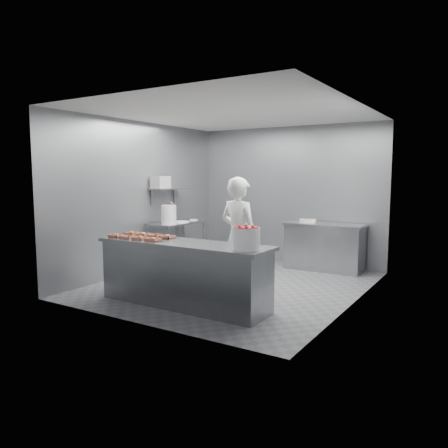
{
  "coord_description": "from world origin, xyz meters",
  "views": [
    {
      "loc": [
        3.65,
        -6.11,
        1.83
      ],
      "look_at": [
        -0.05,
        -0.2,
        1.04
      ],
      "focal_mm": 35.0,
      "sensor_mm": 36.0,
      "label": 1
    }
  ],
  "objects": [
    {
      "name": "bucket_lid",
      "position": [
        -1.51,
        0.55,
        0.91
      ],
      "size": [
        0.37,
        0.37,
        0.03
      ],
      "primitive_type": "cylinder",
      "rotation": [
        0.0,
        0.0,
        0.13
      ],
      "color": "white",
      "rests_on": "prep_table"
    },
    {
      "name": "glaze_bucket",
      "position": [
        -1.54,
        0.23,
        1.09
      ],
      "size": [
        0.3,
        0.28,
        0.43
      ],
      "color": "white",
      "rests_on": "prep_table"
    },
    {
      "name": "floor",
      "position": [
        0.0,
        0.0,
        0.0
      ],
      "size": [
        4.5,
        4.5,
        0.0
      ],
      "primitive_type": "plane",
      "color": "#4C4C51",
      "rests_on": "ground"
    },
    {
      "name": "ceiling",
      "position": [
        0.0,
        0.0,
        2.8
      ],
      "size": [
        4.5,
        4.5,
        0.0
      ],
      "primitive_type": "plane",
      "rotation": [
        3.14,
        0.0,
        0.0
      ],
      "color": "white",
      "rests_on": "wall_back"
    },
    {
      "name": "service_counter",
      "position": [
        0.0,
        -1.35,
        0.45
      ],
      "size": [
        2.6,
        0.7,
        0.9
      ],
      "color": "slate",
      "rests_on": "ground"
    },
    {
      "name": "wall_back",
      "position": [
        0.0,
        2.25,
        1.4
      ],
      "size": [
        4.0,
        0.04,
        2.8
      ],
      "primitive_type": "cube",
      "color": "slate",
      "rests_on": "ground"
    },
    {
      "name": "strawberry_tub",
      "position": [
        1.04,
        -1.43,
        1.05
      ],
      "size": [
        0.35,
        0.35,
        0.29
      ],
      "color": "white",
      "rests_on": "service_counter"
    },
    {
      "name": "wall_right",
      "position": [
        2.0,
        0.0,
        1.4
      ],
      "size": [
        0.04,
        4.5,
        2.8
      ],
      "primitive_type": "cube",
      "color": "slate",
      "rests_on": "ground"
    },
    {
      "name": "back_counter",
      "position": [
        0.9,
        1.9,
        0.45
      ],
      "size": [
        1.5,
        0.6,
        0.9
      ],
      "color": "slate",
      "rests_on": "ground"
    },
    {
      "name": "tray_3",
      "position": [
        -0.4,
        -1.51,
        0.92
      ],
      "size": [
        0.19,
        0.18,
        0.06
      ],
      "color": "tan",
      "rests_on": "service_counter"
    },
    {
      "name": "rag",
      "position": [
        -1.55,
        1.04,
        0.91
      ],
      "size": [
        0.18,
        0.16,
        0.02
      ],
      "primitive_type": "cube",
      "rotation": [
        0.0,
        0.0,
        0.38
      ],
      "color": "#CCB28C",
      "rests_on": "prep_table"
    },
    {
      "name": "worker",
      "position": [
        0.39,
        -0.48,
        0.9
      ],
      "size": [
        0.72,
        0.53,
        1.79
      ],
      "primitive_type": "imported",
      "rotation": [
        0.0,
        0.0,
        2.98
      ],
      "color": "white",
      "rests_on": "ground"
    },
    {
      "name": "appliance",
      "position": [
        -1.82,
        0.34,
        1.68
      ],
      "size": [
        0.29,
        0.32,
        0.23
      ],
      "primitive_type": "cube",
      "rotation": [
        0.0,
        0.0,
        -0.07
      ],
      "color": "gray",
      "rests_on": "wall_shelf"
    },
    {
      "name": "wall_left",
      "position": [
        -2.0,
        0.0,
        1.4
      ],
      "size": [
        0.04,
        4.5,
        2.8
      ],
      "primitive_type": "cube",
      "color": "slate",
      "rests_on": "ground"
    },
    {
      "name": "tray_7",
      "position": [
        -0.4,
        -1.19,
        0.92
      ],
      "size": [
        0.19,
        0.18,
        0.06
      ],
      "color": "tan",
      "rests_on": "service_counter"
    },
    {
      "name": "prep_table",
      "position": [
        -1.65,
        0.6,
        0.59
      ],
      "size": [
        0.6,
        1.2,
        0.9
      ],
      "color": "slate",
      "rests_on": "ground"
    },
    {
      "name": "tray_6",
      "position": [
        -0.64,
        -1.19,
        0.92
      ],
      "size": [
        0.19,
        0.18,
        0.04
      ],
      "color": "tan",
      "rests_on": "service_counter"
    },
    {
      "name": "paper_stack",
      "position": [
        0.56,
        1.9,
        0.93
      ],
      "size": [
        0.35,
        0.29,
        0.06
      ],
      "primitive_type": "cube",
      "rotation": [
        0.0,
        0.0,
        0.26
      ],
      "color": "silver",
      "rests_on": "back_counter"
    },
    {
      "name": "tray_4",
      "position": [
        -1.12,
        -1.19,
        0.92
      ],
      "size": [
        0.19,
        0.18,
        0.06
      ],
      "color": "tan",
      "rests_on": "service_counter"
    },
    {
      "name": "wall_shelf",
      "position": [
        -1.82,
        0.6,
        1.55
      ],
      "size": [
        0.35,
        0.9,
        0.03
      ],
      "primitive_type": "cube",
      "color": "slate",
      "rests_on": "wall_left"
    },
    {
      "name": "tray_2",
      "position": [
        -0.64,
        -1.51,
        0.92
      ],
      "size": [
        0.19,
        0.18,
        0.06
      ],
      "color": "tan",
      "rests_on": "service_counter"
    },
    {
      "name": "tray_5",
      "position": [
        -0.88,
        -1.19,
        0.92
      ],
      "size": [
        0.19,
        0.18,
        0.06
      ],
      "color": "tan",
      "rests_on": "service_counter"
    },
    {
      "name": "tray_0",
      "position": [
        -1.12,
        -1.51,
        0.92
      ],
      "size": [
        0.19,
        0.18,
        0.06
      ],
      "color": "tan",
      "rests_on": "service_counter"
    },
    {
      "name": "tray_1",
      "position": [
        -0.88,
        -1.51,
        0.92
      ],
      "size": [
        0.19,
        0.18,
        0.04
      ],
      "color": "tan",
      "rests_on": "service_counter"
    }
  ]
}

